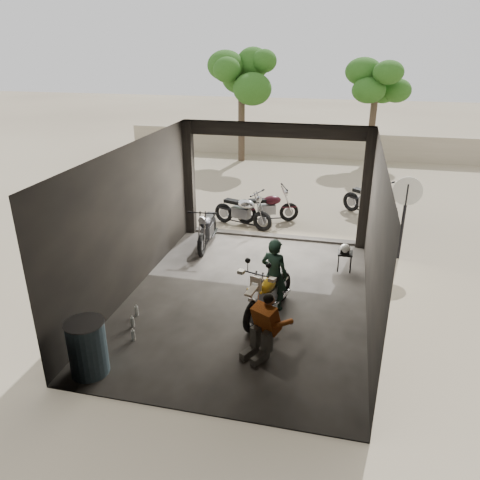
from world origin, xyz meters
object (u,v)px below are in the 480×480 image
at_px(main_bike, 269,289).
at_px(outside_bike_b, 268,205).
at_px(stool, 345,255).
at_px(outside_bike_c, 370,199).
at_px(helmet, 345,249).
at_px(oil_drum, 88,348).
at_px(left_bike, 207,226).
at_px(rider, 274,275).
at_px(mechanic, 262,328).
at_px(outside_bike_a, 243,208).
at_px(sign_post, 405,205).

relative_size(main_bike, outside_bike_b, 1.06).
bearing_deg(stool, outside_bike_c, 80.90).
relative_size(helmet, oil_drum, 0.27).
distance_m(outside_bike_c, oil_drum, 10.05).
bearing_deg(helmet, left_bike, 160.04).
xyz_separation_m(left_bike, outside_bike_b, (1.28, 2.15, -0.01)).
bearing_deg(main_bike, rider, 94.66).
height_order(main_bike, outside_bike_c, outside_bike_c).
bearing_deg(mechanic, outside_bike_b, 127.34).
bearing_deg(outside_bike_a, oil_drum, -168.92).
bearing_deg(main_bike, outside_bike_a, 125.31).
xyz_separation_m(outside_bike_a, outside_bike_c, (3.69, 1.75, 0.02)).
height_order(left_bike, stool, left_bike).
height_order(main_bike, rider, rider).
bearing_deg(helmet, outside_bike_c, 72.33).
height_order(outside_bike_a, outside_bike_b, outside_bike_a).
height_order(main_bike, oil_drum, main_bike).
xyz_separation_m(left_bike, helmet, (3.63, -0.74, 0.03)).
bearing_deg(outside_bike_c, outside_bike_a, 152.79).
xyz_separation_m(main_bike, stool, (1.44, 2.38, -0.18)).
relative_size(outside_bike_a, outside_bike_c, 0.96).
relative_size(main_bike, mechanic, 1.58).
bearing_deg(helmet, stool, 62.66).
height_order(left_bike, sign_post, sign_post).
bearing_deg(helmet, oil_drum, -138.19).
bearing_deg(outside_bike_a, mechanic, -145.42).
distance_m(left_bike, stool, 3.71).
bearing_deg(rider, stool, -107.94).
bearing_deg(rider, left_bike, -35.74).
distance_m(rider, oil_drum, 3.80).
bearing_deg(oil_drum, mechanic, 22.80).
relative_size(rider, oil_drum, 1.60).
height_order(main_bike, outside_bike_a, main_bike).
distance_m(mechanic, stool, 3.95).
xyz_separation_m(outside_bike_a, rider, (1.66, -4.42, 0.20)).
bearing_deg(outside_bike_b, helmet, -162.70).
height_order(outside_bike_c, oil_drum, outside_bike_c).
bearing_deg(mechanic, rider, 120.17).
bearing_deg(oil_drum, rider, 46.19).
height_order(main_bike, mechanic, main_bike).
relative_size(mechanic, sign_post, 0.52).
xyz_separation_m(outside_bike_b, mechanic, (1.04, -6.55, -0.01)).
bearing_deg(outside_bike_a, stool, -108.53).
distance_m(outside_bike_c, sign_post, 3.21).
distance_m(outside_bike_b, sign_post, 4.20).
distance_m(outside_bike_b, stool, 3.70).
xyz_separation_m(rider, sign_post, (2.71, 3.14, 0.64)).
distance_m(left_bike, helmet, 3.70).
relative_size(rider, mechanic, 1.40).
distance_m(left_bike, rider, 3.61).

